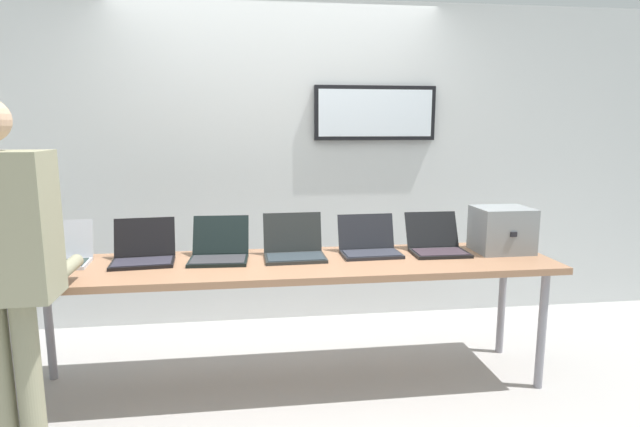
{
  "coord_description": "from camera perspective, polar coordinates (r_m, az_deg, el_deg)",
  "views": [
    {
      "loc": [
        -0.21,
        -2.94,
        1.57
      ],
      "look_at": [
        0.2,
        0.14,
        1.04
      ],
      "focal_mm": 28.62,
      "sensor_mm": 36.0,
      "label": 1
    }
  ],
  "objects": [
    {
      "name": "ground",
      "position": [
        3.35,
        -3.17,
        -18.65
      ],
      "size": [
        8.0,
        8.0,
        0.04
      ],
      "primitive_type": "cube",
      "color": "#A09D9B"
    },
    {
      "name": "laptop_station_0",
      "position": [
        3.36,
        -27.17,
        -4.11
      ],
      "size": [
        0.37,
        0.32,
        0.24
      ],
      "color": "#ADB0BA",
      "rests_on": "workbench"
    },
    {
      "name": "laptop_station_4",
      "position": [
        3.24,
        5.52,
        -3.55
      ],
      "size": [
        0.37,
        0.31,
        0.24
      ],
      "color": "black",
      "rests_on": "workbench"
    },
    {
      "name": "workbench",
      "position": [
        3.07,
        -3.3,
        -6.3
      ],
      "size": [
        3.17,
        0.7,
        0.78
      ],
      "color": "#986B4D",
      "rests_on": "ground"
    },
    {
      "name": "laptop_station_3",
      "position": [
        3.14,
        -2.91,
        -3.85
      ],
      "size": [
        0.37,
        0.31,
        0.26
      ],
      "color": "#252828",
      "rests_on": "workbench"
    },
    {
      "name": "laptop_station_2",
      "position": [
        3.15,
        -11.18,
        -4.06
      ],
      "size": [
        0.36,
        0.38,
        0.24
      ],
      "color": "black",
      "rests_on": "workbench"
    },
    {
      "name": "equipment_box",
      "position": [
        3.47,
        19.67,
        -1.7
      ],
      "size": [
        0.34,
        0.3,
        0.29
      ],
      "color": "gray",
      "rests_on": "workbench"
    },
    {
      "name": "back_wall",
      "position": [
        4.09,
        -4.32,
        5.51
      ],
      "size": [
        8.0,
        0.11,
        2.53
      ],
      "color": "silver",
      "rests_on": "ground"
    },
    {
      "name": "laptop_station_1",
      "position": [
        3.21,
        -19.12,
        -4.16
      ],
      "size": [
        0.38,
        0.35,
        0.24
      ],
      "color": "black",
      "rests_on": "workbench"
    },
    {
      "name": "laptop_station_5",
      "position": [
        3.35,
        12.9,
        -3.31
      ],
      "size": [
        0.35,
        0.35,
        0.24
      ],
      "color": "black",
      "rests_on": "workbench"
    },
    {
      "name": "person",
      "position": [
        2.62,
        -31.99,
        -3.8
      ],
      "size": [
        0.45,
        0.59,
        1.69
      ],
      "color": "gray",
      "rests_on": "ground"
    }
  ]
}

